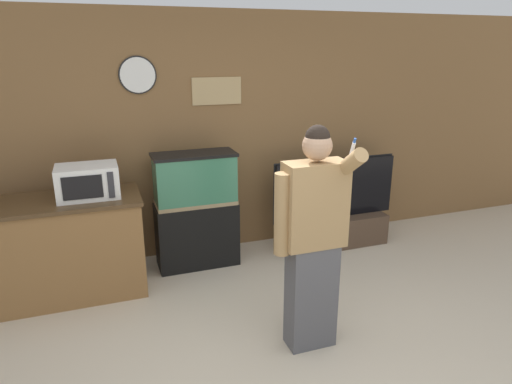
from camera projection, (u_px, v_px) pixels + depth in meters
The scene contains 6 objects.
wall_back_paneled at pixel (213, 136), 4.95m from camera, with size 10.00×0.08×2.60m.
counter_island at pixel (59, 249), 4.15m from camera, with size 1.51×0.67×0.93m.
microwave at pixel (88, 181), 4.06m from camera, with size 0.53×0.38×0.29m.
aquarium_on_stand at pixel (196, 210), 4.72m from camera, with size 0.84×0.37×1.21m.
tv_on_stand at pixel (334, 220), 5.29m from camera, with size 1.49×0.40×1.04m.
person_standing at pixel (313, 238), 3.31m from camera, with size 0.54×0.41×1.72m.
Camera 1 is at (-1.21, -2.20, 2.22)m, focal length 32.00 mm.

